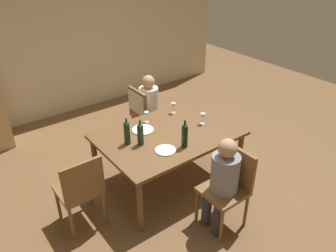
{
  "coord_description": "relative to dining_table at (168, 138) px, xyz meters",
  "views": [
    {
      "loc": [
        -2.13,
        -2.8,
        2.82
      ],
      "look_at": [
        0.0,
        0.0,
        0.83
      ],
      "focal_mm": 35.47,
      "sensor_mm": 36.0,
      "label": 1
    }
  ],
  "objects": [
    {
      "name": "ground_plane",
      "position": [
        0.0,
        0.0,
        -0.65
      ],
      "size": [
        10.0,
        10.0,
        0.0
      ],
      "primitive_type": "plane",
      "color": "brown"
    },
    {
      "name": "rear_room_partition",
      "position": [
        0.0,
        2.79,
        0.7
      ],
      "size": [
        6.4,
        0.12,
        2.7
      ],
      "primitive_type": "cube",
      "color": "beige",
      "rests_on": "ground_plane"
    },
    {
      "name": "dining_table",
      "position": [
        0.0,
        0.0,
        0.0
      ],
      "size": [
        1.68,
        1.19,
        0.73
      ],
      "color": "brown",
      "rests_on": "ground_plane"
    },
    {
      "name": "chair_near",
      "position": [
        0.09,
        -0.97,
        -0.12
      ],
      "size": [
        0.44,
        0.44,
        0.92
      ],
      "rotation": [
        0.0,
        0.0,
        1.57
      ],
      "color": "brown",
      "rests_on": "ground_plane"
    },
    {
      "name": "chair_far_right",
      "position": [
        0.25,
        0.97,
        -0.06
      ],
      "size": [
        0.46,
        0.44,
        0.92
      ],
      "rotation": [
        0.0,
        0.0,
        -1.57
      ],
      "color": "brown",
      "rests_on": "ground_plane"
    },
    {
      "name": "chair_left_end",
      "position": [
        -1.22,
        -0.09,
        -0.12
      ],
      "size": [
        0.44,
        0.44,
        0.92
      ],
      "color": "brown",
      "rests_on": "ground_plane"
    },
    {
      "name": "person_woman_host",
      "position": [
        -0.03,
        -0.97,
        -0.01
      ],
      "size": [
        0.34,
        0.3,
        1.11
      ],
      "rotation": [
        0.0,
        0.0,
        1.57
      ],
      "color": "#33333D",
      "rests_on": "ground_plane"
    },
    {
      "name": "person_man_bearded",
      "position": [
        0.4,
        0.97,
        -0.02
      ],
      "size": [
        0.33,
        0.29,
        1.1
      ],
      "rotation": [
        0.0,
        0.0,
        -1.57
      ],
      "color": "#33333D",
      "rests_on": "ground_plane"
    },
    {
      "name": "wine_bottle_tall_green",
      "position": [
        -0.52,
        0.1,
        0.23
      ],
      "size": [
        0.07,
        0.07,
        0.33
      ],
      "color": "#19381E",
      "rests_on": "dining_table"
    },
    {
      "name": "wine_bottle_dark_red",
      "position": [
        -0.41,
        -0.01,
        0.22
      ],
      "size": [
        0.07,
        0.07,
        0.32
      ],
      "color": "#19381E",
      "rests_on": "dining_table"
    },
    {
      "name": "wine_bottle_short_olive",
      "position": [
        -0.03,
        -0.36,
        0.23
      ],
      "size": [
        0.07,
        0.07,
        0.34
      ],
      "color": "black",
      "rests_on": "dining_table"
    },
    {
      "name": "wine_glass_near_left",
      "position": [
        0.39,
        0.39,
        0.18
      ],
      "size": [
        0.07,
        0.07,
        0.15
      ],
      "color": "silver",
      "rests_on": "dining_table"
    },
    {
      "name": "wine_glass_centre",
      "position": [
        -0.05,
        0.4,
        0.18
      ],
      "size": [
        0.07,
        0.07,
        0.15
      ],
      "color": "silver",
      "rests_on": "dining_table"
    },
    {
      "name": "wine_glass_near_right",
      "position": [
        0.5,
        -0.08,
        0.18
      ],
      "size": [
        0.07,
        0.07,
        0.15
      ],
      "color": "silver",
      "rests_on": "dining_table"
    },
    {
      "name": "dinner_plate_host",
      "position": [
        -0.21,
        0.25,
        0.08
      ],
      "size": [
        0.27,
        0.27,
        0.01
      ],
      "primitive_type": "cylinder",
      "color": "white",
      "rests_on": "dining_table"
    },
    {
      "name": "dinner_plate_guest_left",
      "position": [
        -0.26,
        -0.3,
        0.08
      ],
      "size": [
        0.24,
        0.24,
        0.01
      ],
      "primitive_type": "cylinder",
      "color": "white",
      "rests_on": "dining_table"
    }
  ]
}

